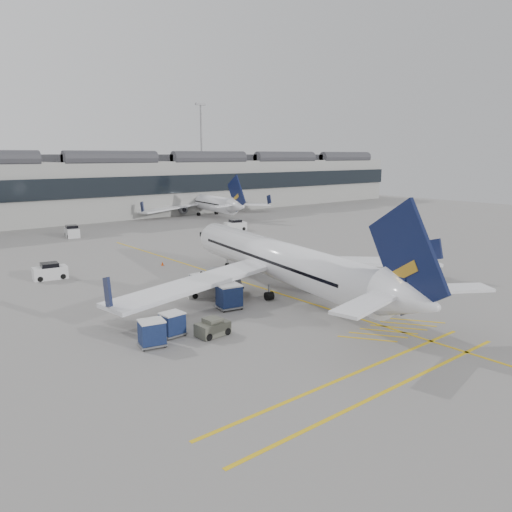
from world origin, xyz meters
TOP-DOWN VIEW (x-y plane):
  - ground at (0.00, 0.00)m, footprint 220.00×220.00m
  - apron_markings at (10.00, 10.00)m, footprint 0.25×60.00m
  - airliner_main at (10.49, 5.53)m, footprint 32.98×36.33m
  - airliner_far at (38.79, 60.80)m, footprint 29.88×32.80m
  - belt_loader at (4.82, 8.90)m, footprint 5.30×3.15m
  - baggage_cart_a at (4.63, 9.97)m, footprint 1.71×1.43m
  - baggage_cart_b at (3.78, 4.45)m, footprint 2.18×1.90m
  - baggage_cart_c at (-4.96, 1.08)m, footprint 1.97×1.74m
  - baggage_cart_d at (-2.95, 1.94)m, footprint 1.68×1.41m
  - ramp_agent_a at (6.73, 7.44)m, footprint 0.70×0.55m
  - ramp_agent_b at (5.43, 5.54)m, footprint 0.99×0.92m
  - pushback_tug at (-0.76, 0.24)m, footprint 2.35×1.54m
  - safety_cone_nose at (7.55, 22.32)m, footprint 0.32×0.32m
  - safety_cone_engine at (14.27, 6.78)m, footprint 0.38×0.38m
  - service_van_left at (-4.26, 24.00)m, footprint 3.42×2.03m
  - service_van_mid at (6.80, 48.95)m, footprint 2.37×3.79m
  - service_van_right at (30.22, 38.58)m, footprint 3.82×2.55m

SIDE VIEW (x-z plane):
  - ground at x=0.00m, z-range 0.00..0.00m
  - apron_markings at x=10.00m, z-range 0.00..0.01m
  - safety_cone_nose at x=7.55m, z-range 0.00..0.44m
  - safety_cone_engine at x=14.27m, z-range 0.00..0.52m
  - pushback_tug at x=-0.76m, z-range -0.07..1.20m
  - belt_loader at x=4.82m, z-range -0.44..1.67m
  - service_van_left at x=-4.26m, z-range -0.09..1.57m
  - service_van_right at x=30.22m, z-range -0.09..1.70m
  - ramp_agent_b at x=5.43m, z-range 0.00..1.61m
  - service_van_mid at x=6.80m, z-range -0.10..1.72m
  - ramp_agent_a at x=6.73m, z-range 0.00..1.67m
  - baggage_cart_d at x=-2.95m, z-range 0.06..1.74m
  - baggage_cart_a at x=4.63m, z-range 0.06..1.81m
  - baggage_cart_c at x=-4.96m, z-range 0.06..1.86m
  - baggage_cart_b at x=3.78m, z-range 0.07..2.10m
  - airliner_far at x=38.79m, z-range -1.80..6.93m
  - airliner_main at x=10.49m, z-range -2.01..7.72m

